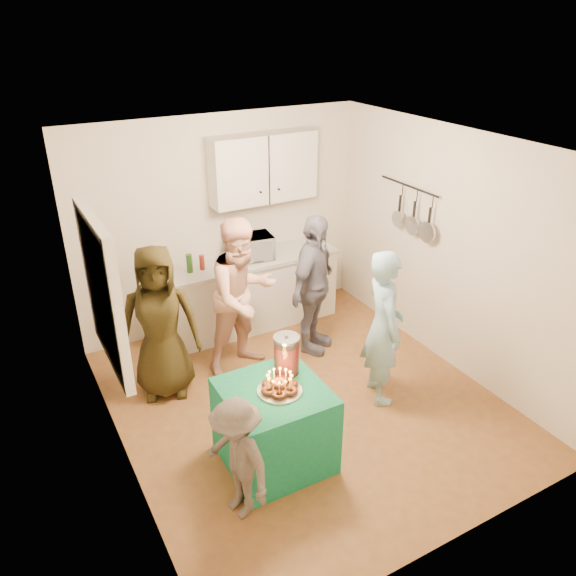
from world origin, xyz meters
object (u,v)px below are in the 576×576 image
counter (250,294)px  man_birthday (383,327)px  woman_back_center (243,296)px  microwave (250,247)px  woman_back_left (159,323)px  child_near_left (237,459)px  punch_jar (286,356)px  woman_back_right (313,286)px  party_table (274,426)px

counter → man_birthday: bearing=-75.0°
woman_back_center → microwave: bearing=48.5°
microwave → woman_back_left: 1.64m
man_birthday → child_near_left: size_ratio=1.52×
man_birthday → punch_jar: bearing=114.8°
microwave → child_near_left: 3.04m
woman_back_left → woman_back_right: woman_back_right is taller
counter → party_table: (-0.85, -2.29, -0.05)m
microwave → punch_jar: bearing=-100.0°
woman_back_left → woman_back_center: woman_back_center is taller
microwave → counter: bearing=-172.5°
party_table → woman_back_left: size_ratio=0.52×
punch_jar → man_birthday: 1.18m
party_table → punch_jar: punch_jar is taller
woman_back_right → child_near_left: size_ratio=1.54×
party_table → man_birthday: man_birthday is taller
counter → party_table: size_ratio=2.59×
woman_back_left → woman_back_center: 0.93m
party_table → man_birthday: (1.38, 0.32, 0.43)m
punch_jar → woman_back_left: (-0.74, 1.29, -0.11)m
counter → child_near_left: size_ratio=2.05×
counter → child_near_left: 2.99m
punch_jar → man_birthday: man_birthday is taller
man_birthday → child_near_left: bearing=127.8°
microwave → woman_back_center: bearing=-113.1°
microwave → man_birthday: 2.05m
woman_back_right → child_near_left: bearing=-170.3°
party_table → woman_back_left: 1.61m
woman_back_right → man_birthday: bearing=-118.9°
party_table → counter: bearing=69.5°
microwave → punch_jar: 2.22m
woman_back_center → party_table: bearing=-116.2°
child_near_left → man_birthday: bearing=96.6°
counter → child_near_left: (-1.37, -2.65, 0.11)m
punch_jar → child_near_left: (-0.73, -0.54, -0.39)m
counter → woman_back_left: (-1.38, -0.82, 0.39)m
counter → party_table: counter is taller
party_table → punch_jar: 0.62m
microwave → woman_back_center: (-0.47, -0.80, -0.18)m
counter → man_birthday: (0.53, -1.97, 0.38)m
woman_back_left → woman_back_right: size_ratio=0.99×
microwave → child_near_left: bearing=-110.2°
counter → man_birthday: man_birthday is taller
punch_jar → woman_back_center: size_ratio=0.19×
microwave → party_table: size_ratio=0.62×
punch_jar → woman_back_left: bearing=119.9°
woman_back_left → punch_jar: bearing=-41.6°
party_table → woman_back_center: bearing=74.6°
party_table → child_near_left: bearing=-144.6°
microwave → party_table: bearing=-103.6°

